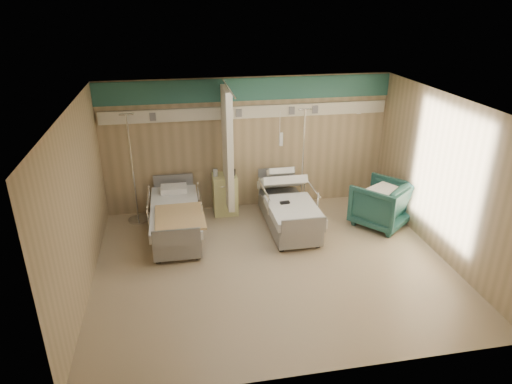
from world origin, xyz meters
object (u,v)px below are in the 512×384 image
(bed_right, at_px, (288,213))
(bedside_cabinet, at_px, (225,194))
(iv_stand_left, at_px, (136,200))
(iv_stand_right, at_px, (302,189))
(bed_left, at_px, (176,222))
(visitor_armchair, at_px, (381,204))

(bed_right, xyz_separation_m, bedside_cabinet, (-1.15, 0.90, 0.11))
(bed_right, relative_size, iv_stand_left, 0.96)
(bedside_cabinet, xyz_separation_m, iv_stand_left, (-1.82, -0.06, 0.04))
(bed_right, distance_m, iv_stand_right, 0.97)
(iv_stand_right, bearing_deg, bed_right, -121.29)
(bed_right, distance_m, iv_stand_left, 3.09)
(bed_right, relative_size, iv_stand_right, 0.98)
(bed_left, relative_size, visitor_armchair, 2.16)
(bed_left, xyz_separation_m, bedside_cabinet, (1.05, 0.90, 0.11))
(bedside_cabinet, bearing_deg, iv_stand_right, -2.68)
(bedside_cabinet, bearing_deg, bed_right, -38.05)
(bed_right, height_order, iv_stand_left, iv_stand_left)
(bedside_cabinet, distance_m, iv_stand_right, 1.65)
(visitor_armchair, bearing_deg, bed_right, -45.08)
(bed_right, bearing_deg, bedside_cabinet, 141.95)
(bedside_cabinet, height_order, iv_stand_right, iv_stand_right)
(bed_right, xyz_separation_m, bed_left, (-2.20, 0.00, 0.00))
(bed_left, bearing_deg, visitor_armchair, -2.98)
(iv_stand_left, bearing_deg, bed_right, -15.86)
(iv_stand_right, bearing_deg, iv_stand_left, 179.65)
(bed_left, height_order, visitor_armchair, visitor_armchair)
(iv_stand_right, bearing_deg, bed_left, -163.05)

